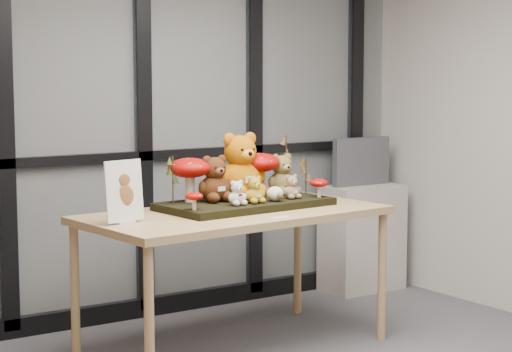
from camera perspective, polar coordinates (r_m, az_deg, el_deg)
room_shell at (r=3.60m, az=4.54°, el=7.91°), size 5.00×5.00×5.00m
glass_partition at (r=5.75m, az=-10.99°, el=4.65°), size 4.90×0.06×2.78m
display_table at (r=5.23m, az=-1.34°, el=-2.87°), size 1.78×1.00×0.80m
diorama_tray at (r=5.34m, az=-0.66°, el=-1.73°), size 1.02×0.57×0.04m
bear_pooh_yellow at (r=5.45m, az=-1.00°, el=0.89°), size 0.35×0.32×0.42m
bear_brown_medium at (r=5.28m, az=-2.58°, el=-0.00°), size 0.24×0.22×0.29m
bear_tan_back at (r=5.60m, az=1.59°, el=0.25°), size 0.22×0.20×0.27m
bear_small_yellow at (r=5.22m, az=-0.10°, el=-0.76°), size 0.14×0.13×0.17m
bear_white_bow at (r=5.13m, az=-1.19°, el=-0.96°), size 0.13×0.12×0.15m
bear_beige_small at (r=5.41m, az=2.20°, el=-0.58°), size 0.13×0.12×0.16m
plush_cream_hedgehog at (r=5.30m, az=1.18°, el=-1.06°), size 0.08×0.07×0.09m
mushroom_back_left at (r=5.27m, az=-4.10°, el=-0.10°), size 0.25×0.25×0.28m
mushroom_back_right at (r=5.55m, az=0.22°, el=0.26°), size 0.25×0.25×0.28m
mushroom_front_left at (r=4.97m, az=-3.82°, el=-1.50°), size 0.10×0.10×0.11m
mushroom_front_right at (r=5.48m, az=3.90°, el=-0.68°), size 0.11×0.11×0.12m
sprig_green_far_left at (r=5.19m, az=-5.14°, el=-0.25°), size 0.05×0.05×0.27m
sprig_green_mid_left at (r=5.32m, az=-4.09°, el=-0.34°), size 0.05×0.05×0.22m
sprig_dry_far_right at (r=5.65m, az=1.87°, el=0.75°), size 0.05×0.05×0.35m
sprig_dry_mid_right at (r=5.60m, az=3.09°, el=-0.00°), size 0.05×0.05×0.22m
sprig_green_centre at (r=5.44m, az=-2.46°, el=-0.15°), size 0.05×0.05×0.23m
sign_holder at (r=4.83m, az=-8.11°, el=-1.08°), size 0.23×0.08×0.33m
label_card at (r=4.99m, az=1.54°, el=-2.56°), size 0.10×0.03×0.00m
cabinet at (r=6.79m, az=6.54°, el=-3.79°), size 0.57×0.33×0.77m
monitor at (r=6.73m, az=6.50°, el=0.89°), size 0.49×0.05×0.35m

